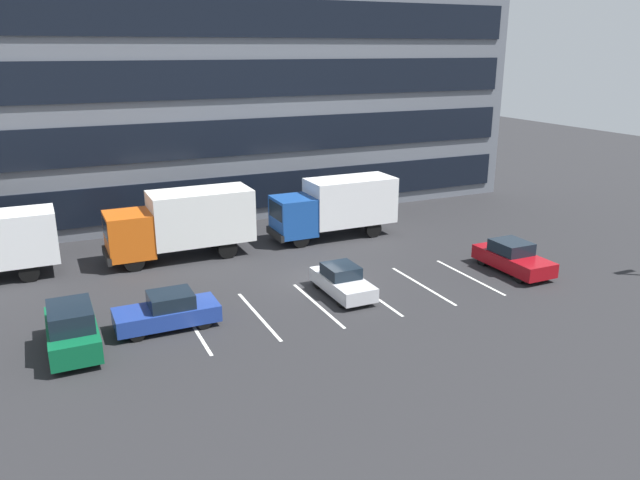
{
  "coord_description": "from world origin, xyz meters",
  "views": [
    {
      "loc": [
        -12.07,
        -26.07,
        11.02
      ],
      "look_at": [
        0.93,
        1.93,
        1.4
      ],
      "focal_mm": 34.68,
      "sensor_mm": 36.0,
      "label": 1
    }
  ],
  "objects_px": {
    "sedan_silver": "(342,281)",
    "box_truck_blue": "(336,205)",
    "sedan_navy": "(168,311)",
    "sedan_maroon": "(513,258)",
    "suv_forest": "(72,329)",
    "box_truck_orange": "(183,221)"
  },
  "relations": [
    {
      "from": "box_truck_blue",
      "to": "suv_forest",
      "type": "distance_m",
      "value": 18.15
    },
    {
      "from": "sedan_silver",
      "to": "sedan_maroon",
      "type": "distance_m",
      "value": 9.4
    },
    {
      "from": "suv_forest",
      "to": "sedan_navy",
      "type": "bearing_deg",
      "value": 9.16
    },
    {
      "from": "box_truck_orange",
      "to": "sedan_silver",
      "type": "height_order",
      "value": "box_truck_orange"
    },
    {
      "from": "box_truck_blue",
      "to": "sedan_maroon",
      "type": "distance_m",
      "value": 10.89
    },
    {
      "from": "box_truck_blue",
      "to": "sedan_maroon",
      "type": "xyz_separation_m",
      "value": [
        5.52,
        -9.3,
        -1.25
      ]
    },
    {
      "from": "box_truck_blue",
      "to": "sedan_navy",
      "type": "bearing_deg",
      "value": -144.26
    },
    {
      "from": "suv_forest",
      "to": "sedan_navy",
      "type": "relative_size",
      "value": 1.0
    },
    {
      "from": "sedan_silver",
      "to": "sedan_navy",
      "type": "xyz_separation_m",
      "value": [
        -8.09,
        -0.15,
        0.04
      ]
    },
    {
      "from": "suv_forest",
      "to": "sedan_silver",
      "type": "distance_m",
      "value": 11.81
    },
    {
      "from": "box_truck_blue",
      "to": "sedan_silver",
      "type": "height_order",
      "value": "box_truck_blue"
    },
    {
      "from": "box_truck_orange",
      "to": "suv_forest",
      "type": "relative_size",
      "value": 1.89
    },
    {
      "from": "box_truck_blue",
      "to": "sedan_navy",
      "type": "relative_size",
      "value": 1.83
    },
    {
      "from": "box_truck_orange",
      "to": "sedan_navy",
      "type": "bearing_deg",
      "value": -107.4
    },
    {
      "from": "sedan_silver",
      "to": "sedan_maroon",
      "type": "relative_size",
      "value": 0.89
    },
    {
      "from": "sedan_navy",
      "to": "box_truck_blue",
      "type": "bearing_deg",
      "value": 35.74
    },
    {
      "from": "suv_forest",
      "to": "sedan_silver",
      "type": "bearing_deg",
      "value": 3.63
    },
    {
      "from": "sedan_silver",
      "to": "box_truck_blue",
      "type": "bearing_deg",
      "value": 65.56
    },
    {
      "from": "box_truck_blue",
      "to": "suv_forest",
      "type": "height_order",
      "value": "box_truck_blue"
    },
    {
      "from": "box_truck_orange",
      "to": "box_truck_blue",
      "type": "bearing_deg",
      "value": 0.1
    },
    {
      "from": "box_truck_blue",
      "to": "sedan_maroon",
      "type": "height_order",
      "value": "box_truck_blue"
    },
    {
      "from": "box_truck_blue",
      "to": "suv_forest",
      "type": "bearing_deg",
      "value": -149.56
    }
  ]
}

